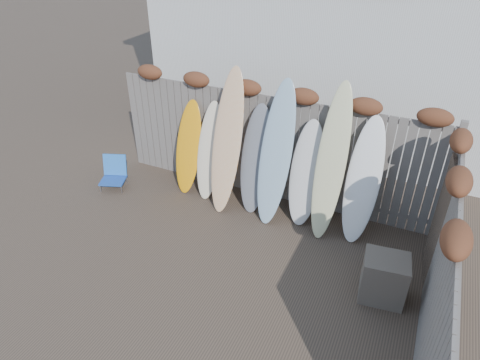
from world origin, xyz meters
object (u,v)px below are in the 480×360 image
at_px(wooden_crate, 384,278).
at_px(lattice_panel, 440,232).
at_px(surfboard_0, 188,147).
at_px(beach_chair, 114,173).

relative_size(wooden_crate, lattice_panel, 0.38).
height_order(lattice_panel, surfboard_0, lattice_panel).
bearing_deg(surfboard_0, lattice_panel, -9.82).
distance_m(beach_chair, wooden_crate, 5.35).
relative_size(beach_chair, lattice_panel, 0.34).
height_order(beach_chair, wooden_crate, wooden_crate).
xyz_separation_m(beach_chair, lattice_panel, (5.85, -0.21, 0.64)).
bearing_deg(wooden_crate, surfboard_0, 160.60).
bearing_deg(wooden_crate, beach_chair, 171.54).
bearing_deg(surfboard_0, wooden_crate, -19.16).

